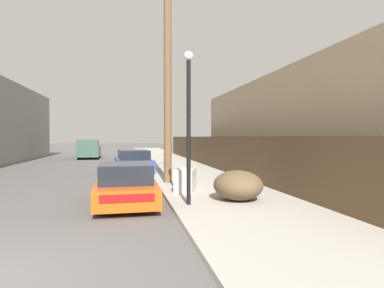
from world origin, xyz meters
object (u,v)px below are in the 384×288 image
(car_parked_mid, at_px, (133,162))
(pickup_truck, at_px, (89,149))
(street_lamp, at_px, (189,115))
(pedestrian, at_px, (167,152))
(brush_pile, at_px, (238,185))
(discarded_fridge, at_px, (186,179))
(parked_sports_car_red, at_px, (125,185))
(utility_pole, at_px, (168,74))

(car_parked_mid, xyz_separation_m, pickup_truck, (-3.88, 13.69, 0.28))
(street_lamp, height_order, pedestrian, street_lamp)
(brush_pile, bearing_deg, discarded_fridge, 119.42)
(parked_sports_car_red, height_order, utility_pole, utility_pole)
(car_parked_mid, bearing_deg, pickup_truck, 100.94)
(parked_sports_car_red, bearing_deg, pickup_truck, 96.68)
(brush_pile, relative_size, pedestrian, 1.04)
(discarded_fridge, bearing_deg, utility_pole, 117.05)
(discarded_fridge, relative_size, pickup_truck, 0.33)
(discarded_fridge, xyz_separation_m, utility_pole, (-0.39, 2.25, 4.13))
(parked_sports_car_red, bearing_deg, brush_pile, -12.28)
(car_parked_mid, xyz_separation_m, pedestrian, (2.42, 4.22, 0.34))
(discarded_fridge, distance_m, car_parked_mid, 7.79)
(street_lamp, distance_m, brush_pile, 2.64)
(parked_sports_car_red, relative_size, pickup_truck, 0.79)
(pickup_truck, bearing_deg, brush_pile, 104.07)
(street_lamp, height_order, brush_pile, street_lamp)
(parked_sports_car_red, height_order, pickup_truck, pickup_truck)
(street_lamp, relative_size, pedestrian, 2.63)
(pickup_truck, relative_size, utility_pole, 0.60)
(discarded_fridge, relative_size, parked_sports_car_red, 0.42)
(car_parked_mid, bearing_deg, parked_sports_car_red, -97.37)
(discarded_fridge, distance_m, street_lamp, 3.35)
(discarded_fridge, distance_m, pickup_truck, 22.01)
(discarded_fridge, xyz_separation_m, car_parked_mid, (-1.73, 7.59, 0.10))
(discarded_fridge, height_order, parked_sports_car_red, parked_sports_car_red)
(utility_pole, height_order, street_lamp, utility_pole)
(parked_sports_car_red, relative_size, brush_pile, 2.44)
(pedestrian, bearing_deg, street_lamp, -94.20)
(parked_sports_car_red, xyz_separation_m, brush_pile, (3.35, -0.61, -0.00))
(pedestrian, bearing_deg, brush_pile, -87.84)
(car_parked_mid, relative_size, pedestrian, 2.76)
(discarded_fridge, bearing_deg, pedestrian, 103.84)
(parked_sports_car_red, distance_m, brush_pile, 3.41)
(utility_pole, height_order, brush_pile, utility_pole)
(parked_sports_car_red, distance_m, car_parked_mid, 9.16)
(discarded_fridge, distance_m, brush_pile, 2.49)
(discarded_fridge, relative_size, pedestrian, 1.06)
(pickup_truck, relative_size, brush_pile, 3.10)
(parked_sports_car_red, relative_size, pedestrian, 2.54)
(pickup_truck, distance_m, street_lamp, 24.47)
(discarded_fridge, height_order, brush_pile, brush_pile)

